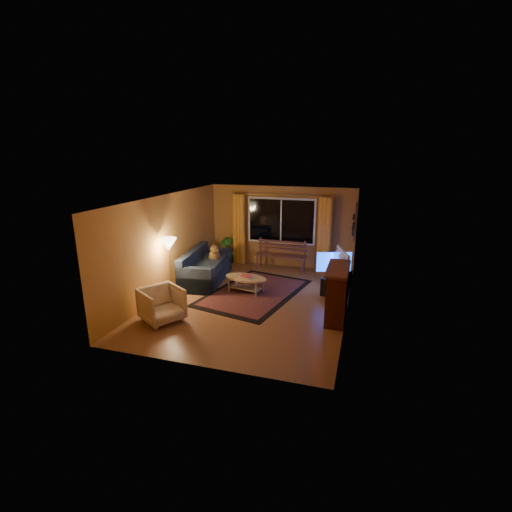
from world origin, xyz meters
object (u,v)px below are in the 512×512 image
(armchair, at_px, (162,303))
(coffee_table, at_px, (246,285))
(tv_console, at_px, (337,283))
(bench, at_px, (281,263))
(sofa, at_px, (206,266))
(floor_lamp, at_px, (170,268))

(armchair, xyz_separation_m, coffee_table, (1.19, 2.10, -0.20))
(coffee_table, bearing_deg, tv_console, 19.01)
(bench, height_order, armchair, armchair)
(bench, relative_size, sofa, 0.71)
(tv_console, bearing_deg, coffee_table, -140.78)
(bench, bearing_deg, coffee_table, -100.24)
(sofa, distance_m, armchair, 2.61)
(sofa, bearing_deg, coffee_table, -27.34)
(sofa, height_order, coffee_table, sofa)
(armchair, xyz_separation_m, tv_console, (3.42, 2.87, -0.18))
(armchair, xyz_separation_m, floor_lamp, (-0.47, 1.23, 0.35))
(floor_lamp, height_order, coffee_table, floor_lamp)
(armchair, bearing_deg, coffee_table, 2.60)
(tv_console, bearing_deg, sofa, -155.46)
(sofa, height_order, armchair, sofa)
(bench, distance_m, coffee_table, 2.10)
(armchair, bearing_deg, sofa, 35.39)
(coffee_table, bearing_deg, bench, 78.16)
(coffee_table, xyz_separation_m, tv_console, (2.23, 0.77, 0.03))
(sofa, bearing_deg, floor_lamp, -110.29)
(armchair, height_order, tv_console, armchair)
(coffee_table, bearing_deg, sofa, 159.59)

